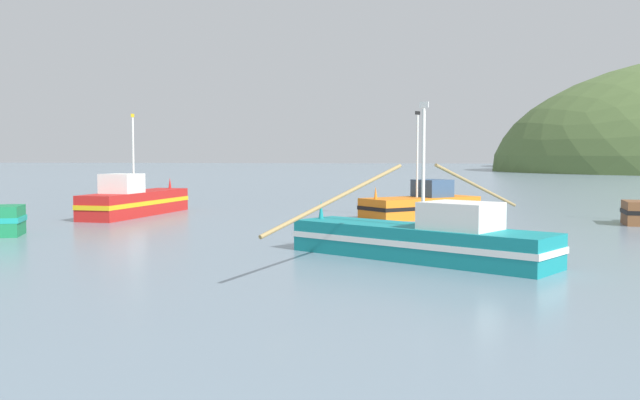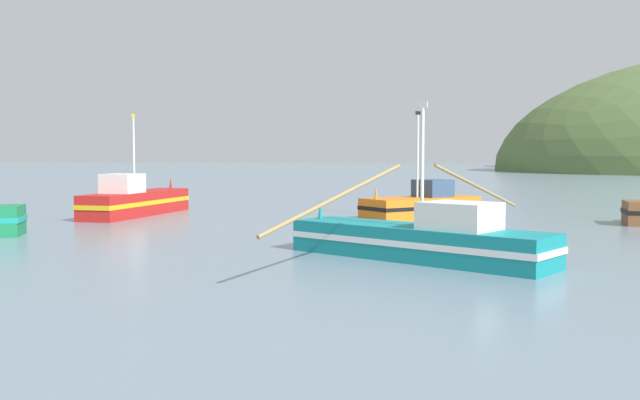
# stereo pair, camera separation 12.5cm
# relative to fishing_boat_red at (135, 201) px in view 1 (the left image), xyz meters

# --- Properties ---
(fishing_boat_red) EXTENTS (3.10, 9.75, 6.03)m
(fishing_boat_red) POSITION_rel_fishing_boat_red_xyz_m (0.00, 0.00, 0.00)
(fishing_boat_red) COLOR red
(fishing_boat_red) RESTS_ON ground
(fishing_boat_orange) EXTENTS (7.04, 6.70, 6.09)m
(fishing_boat_orange) POSITION_rel_fishing_boat_red_xyz_m (16.93, 1.31, -0.13)
(fishing_boat_orange) COLOR orange
(fishing_boat_orange) RESTS_ON ground
(fishing_boat_teal) EXTENTS (9.44, 13.08, 5.41)m
(fishing_boat_teal) POSITION_rel_fishing_boat_red_xyz_m (17.17, -14.97, -0.14)
(fishing_boat_teal) COLOR #147F84
(fishing_boat_teal) RESTS_ON ground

